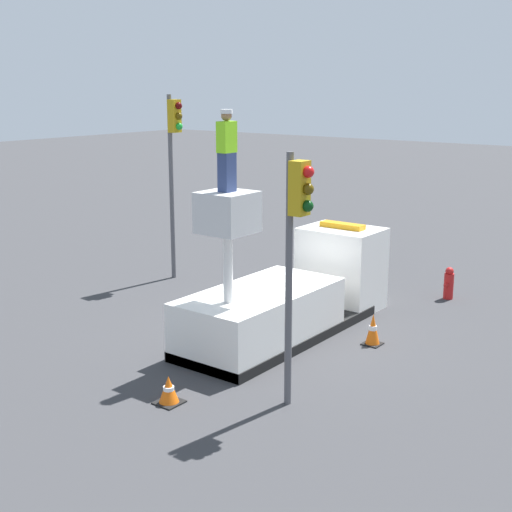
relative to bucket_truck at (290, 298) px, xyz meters
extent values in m
plane|color=#38383A|center=(-0.44, 0.00, -0.89)|extent=(120.00, 120.00, 0.00)
cube|color=black|center=(-0.44, 0.00, -0.77)|extent=(5.94, 2.17, 0.24)
cube|color=white|center=(-1.25, 0.00, -0.20)|extent=(4.33, 2.11, 1.38)
cube|color=white|center=(2.53, 0.00, 0.25)|extent=(1.61, 2.11, 2.27)
cube|color=black|center=(3.34, 0.00, 0.71)|extent=(0.03, 1.79, 0.91)
cube|color=orange|center=(2.53, 0.00, 1.46)|extent=(0.36, 1.26, 0.14)
cylinder|color=silver|center=(-2.44, 0.00, 1.34)|extent=(0.22, 0.22, 1.69)
cube|color=silver|center=(-2.44, 0.00, 2.53)|extent=(1.09, 1.09, 0.90)
cube|color=navy|center=(-2.44, 0.00, 3.40)|extent=(0.34, 0.26, 0.84)
cube|color=#8CEA1E|center=(-2.44, 0.00, 4.15)|extent=(0.40, 0.26, 0.66)
sphere|color=#9E704C|center=(-2.44, 0.00, 4.60)|extent=(0.23, 0.23, 0.23)
cylinder|color=white|center=(-2.44, 0.00, 4.68)|extent=(0.26, 0.26, 0.09)
cylinder|color=#515156|center=(-3.50, -2.36, 1.58)|extent=(0.14, 0.14, 4.94)
cube|color=#B79314|center=(-3.50, -2.57, 3.40)|extent=(0.34, 0.28, 1.00)
sphere|color=red|center=(-3.50, -2.76, 3.71)|extent=(0.22, 0.22, 0.22)
sphere|color=#503C07|center=(-3.50, -2.76, 3.40)|extent=(0.22, 0.22, 0.22)
sphere|color=#083710|center=(-3.50, -2.76, 3.09)|extent=(0.22, 0.22, 0.22)
cylinder|color=#515156|center=(2.01, 5.95, 2.03)|extent=(0.14, 0.14, 5.83)
cube|color=#B79314|center=(2.01, 5.74, 4.29)|extent=(0.34, 0.28, 1.00)
sphere|color=#490707|center=(2.01, 5.56, 4.60)|extent=(0.22, 0.22, 0.22)
sphere|color=#503C07|center=(2.01, 5.56, 4.29)|extent=(0.22, 0.22, 0.22)
sphere|color=green|center=(2.01, 5.56, 3.98)|extent=(0.22, 0.22, 0.22)
cylinder|color=red|center=(5.15, -2.11, -0.51)|extent=(0.28, 0.28, 0.76)
sphere|color=red|center=(5.15, -2.11, -0.06)|extent=(0.24, 0.24, 0.24)
cylinder|color=red|center=(4.95, -2.11, -0.43)|extent=(0.12, 0.11, 0.11)
cylinder|color=red|center=(5.35, -2.11, -0.43)|extent=(0.12, 0.11, 0.11)
cube|color=black|center=(-4.91, -0.50, -0.87)|extent=(0.51, 0.51, 0.03)
cone|color=orange|center=(-4.91, -0.50, -0.60)|extent=(0.42, 0.42, 0.57)
cylinder|color=white|center=(-4.91, -0.50, -0.57)|extent=(0.22, 0.22, 0.08)
cube|color=black|center=(0.42, -2.15, -0.87)|extent=(0.43, 0.43, 0.03)
cone|color=orange|center=(0.42, -2.15, -0.50)|extent=(0.36, 0.36, 0.77)
cylinder|color=white|center=(0.42, -2.15, -0.46)|extent=(0.19, 0.19, 0.11)
camera|label=1|loc=(-14.23, -9.71, 5.25)|focal=50.00mm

